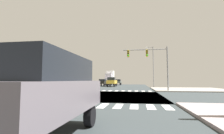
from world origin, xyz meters
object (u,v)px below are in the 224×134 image
object	(u,v)px
street_lamp	(152,63)
sedan_nearside_1	(118,82)
box_truck_crossing_1	(110,77)
sedan_leading_3	(103,82)
bank_building	(26,77)
traffic_signal_mast	(150,58)
suv_trailing_1	(47,89)
pickup_queued_1	(112,81)

from	to	relation	value
street_lamp	sedan_nearside_1	size ratio (longest dim) A/B	2.08
box_truck_crossing_1	sedan_leading_3	bearing A→B (deg)	90.00
bank_building	box_truck_crossing_1	xyz separation A→B (m)	(12.60, 26.00, 0.27)
traffic_signal_mast	suv_trailing_1	xyz separation A→B (m)	(-4.27, -20.65, -3.47)
pickup_queued_1	bank_building	bearing A→B (deg)	36.04
traffic_signal_mast	sedan_leading_3	size ratio (longest dim) A/B	1.53
traffic_signal_mast	suv_trailing_1	size ratio (longest dim) A/B	1.43
box_truck_crossing_1	suv_trailing_1	size ratio (longest dim) A/B	1.57
traffic_signal_mast	sedan_leading_3	distance (m)	22.62
traffic_signal_mast	sedan_nearside_1	distance (m)	31.67
street_lamp	sedan_nearside_1	distance (m)	21.31
box_truck_crossing_1	suv_trailing_1	world-z (taller)	box_truck_crossing_1
street_lamp	sedan_leading_3	size ratio (longest dim) A/B	2.08
street_lamp	traffic_signal_mast	bearing A→B (deg)	-96.52
bank_building	pickup_queued_1	xyz separation A→B (m)	(15.60, 11.35, -1.00)
traffic_signal_mast	pickup_queued_1	distance (m)	18.70
traffic_signal_mast	box_truck_crossing_1	size ratio (longest dim) A/B	0.92
traffic_signal_mast	suv_trailing_1	bearing A→B (deg)	-101.68
traffic_signal_mast	sedan_nearside_1	world-z (taller)	traffic_signal_mast
sedan_leading_3	suv_trailing_1	world-z (taller)	suv_trailing_1
sedan_nearside_1	pickup_queued_1	bearing A→B (deg)	90.00
street_lamp	box_truck_crossing_1	xyz separation A→B (m)	(-12.62, 19.26, -2.71)
box_truck_crossing_1	pickup_queued_1	bearing A→B (deg)	101.57
sedan_nearside_1	box_truck_crossing_1	world-z (taller)	box_truck_crossing_1
street_lamp	suv_trailing_1	distance (m)	33.15
box_truck_crossing_1	pickup_queued_1	size ratio (longest dim) A/B	1.41
street_lamp	box_truck_crossing_1	size ratio (longest dim) A/B	1.24
traffic_signal_mast	sedan_nearside_1	xyz separation A→B (m)	(-8.27, 30.34, -3.75)
box_truck_crossing_1	traffic_signal_mast	bearing A→B (deg)	109.95
pickup_queued_1	suv_trailing_1	distance (m)	37.26
street_lamp	sedan_leading_3	bearing A→B (deg)	149.38
traffic_signal_mast	pickup_queued_1	xyz separation A→B (m)	(-8.27, 16.39, -3.58)
suv_trailing_1	sedan_nearside_1	bearing A→B (deg)	94.48
street_lamp	pickup_queued_1	world-z (taller)	street_lamp
suv_trailing_1	street_lamp	bearing A→B (deg)	80.18
bank_building	sedan_nearside_1	bearing A→B (deg)	58.35
traffic_signal_mast	box_truck_crossing_1	world-z (taller)	traffic_signal_mast
street_lamp	pickup_queued_1	distance (m)	11.38
street_lamp	suv_trailing_1	xyz separation A→B (m)	(-5.62, -32.44, -3.88)
bank_building	street_lamp	bearing A→B (deg)	14.98
box_truck_crossing_1	pickup_queued_1	xyz separation A→B (m)	(3.00, -14.66, -1.27)
sedan_nearside_1	bank_building	bearing A→B (deg)	58.35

